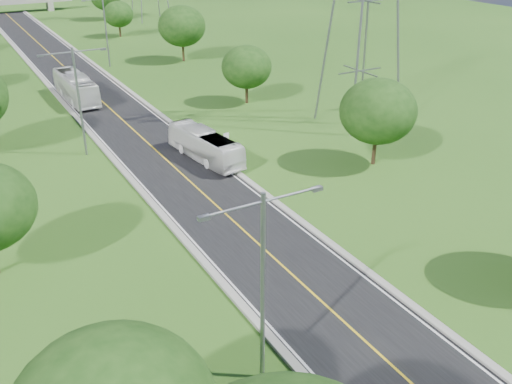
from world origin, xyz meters
TOP-DOWN VIEW (x-y plane):
  - ground at (0.00, 60.00)m, footprint 260.00×260.00m
  - road at (0.00, 66.00)m, footprint 8.00×150.00m
  - curb_left at (-4.25, 66.00)m, footprint 0.50×150.00m
  - curb_right at (4.25, 66.00)m, footprint 0.50×150.00m
  - speed_limit_sign at (5.20, 37.98)m, footprint 0.55×0.09m
  - overpass at (0.00, 140.00)m, footprint 30.00×3.00m
  - streetlight_near_left at (-6.00, 12.00)m, footprint 5.90×0.25m
  - streetlight_mid_left at (-6.00, 45.00)m, footprint 5.90×0.25m
  - streetlight_far_right at (6.00, 78.00)m, footprint 5.90×0.25m
  - tree_rb at (16.00, 30.00)m, footprint 6.72×6.72m
  - tree_rc at (15.00, 52.00)m, footprint 5.88×5.88m
  - tree_rd at (17.00, 76.00)m, footprint 7.14×7.14m
  - tree_re at (14.50, 100.00)m, footprint 5.46×5.46m
  - bus_outbound at (3.20, 38.29)m, footprint 3.51×9.99m
  - bus_inbound at (-2.45, 63.01)m, footprint 2.91×11.54m

SIDE VIEW (x-z plane):
  - ground at x=0.00m, z-range 0.00..0.00m
  - road at x=0.00m, z-range 0.00..0.06m
  - curb_left at x=-4.25m, z-range 0.00..0.22m
  - curb_right at x=4.25m, z-range 0.00..0.22m
  - bus_outbound at x=3.20m, z-range 0.06..2.78m
  - speed_limit_sign at x=5.20m, z-range 0.40..2.80m
  - bus_inbound at x=-2.45m, z-range 0.06..3.26m
  - overpass at x=0.00m, z-range 0.81..4.01m
  - tree_re at x=14.50m, z-range 0.85..7.20m
  - tree_rc at x=15.00m, z-range 0.91..7.75m
  - tree_rb at x=16.00m, z-range 1.05..8.86m
  - tree_rd at x=17.00m, z-range 1.11..9.42m
  - streetlight_near_left at x=-6.00m, z-range 0.94..10.94m
  - streetlight_mid_left at x=-6.00m, z-range 0.94..10.94m
  - streetlight_far_right at x=6.00m, z-range 0.94..10.94m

